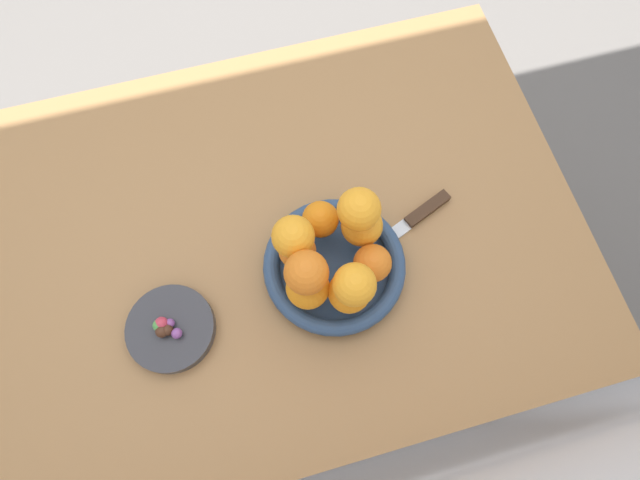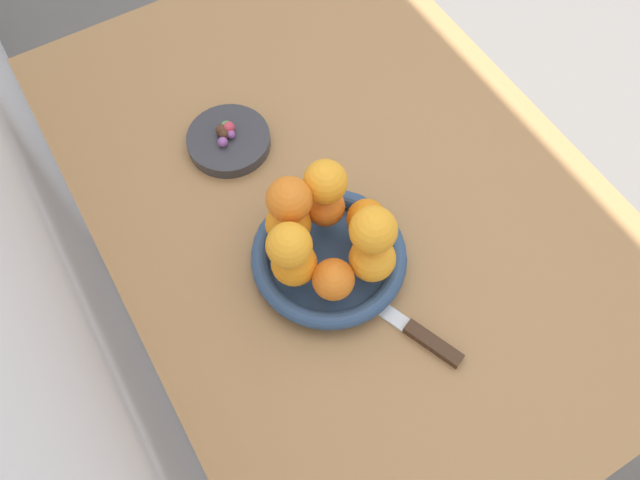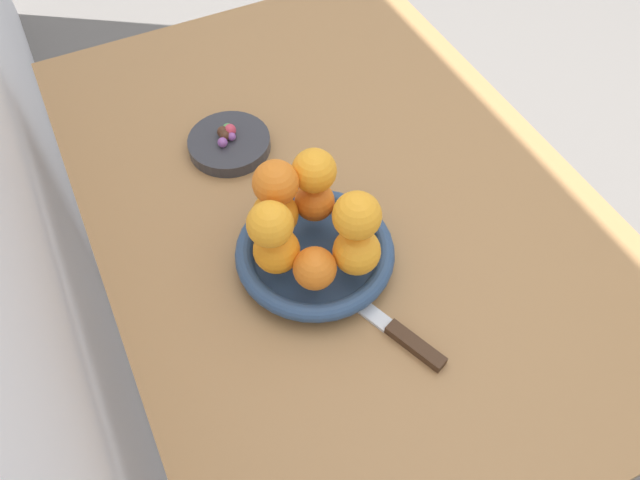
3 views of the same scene
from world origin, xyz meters
name	(u,v)px [view 1 (image 1 of 3)]	position (x,y,z in m)	size (l,w,h in m)	color
ground_plane	(287,320)	(0.00, 0.00, 0.00)	(6.00, 6.00, 0.00)	slate
dining_table	(265,254)	(0.00, 0.00, 0.65)	(1.10, 0.76, 0.74)	#9E7042
fruit_bowl	(334,266)	(-0.11, 0.09, 0.76)	(0.23, 0.23, 0.04)	navy
candy_dish	(171,329)	(0.17, 0.12, 0.75)	(0.14, 0.14, 0.02)	#333338
orange_0	(297,250)	(-0.05, 0.06, 0.81)	(0.06, 0.06, 0.06)	orange
orange_1	(308,287)	(-0.05, 0.13, 0.81)	(0.07, 0.07, 0.07)	orange
orange_2	(349,292)	(-0.11, 0.15, 0.81)	(0.06, 0.06, 0.06)	orange
orange_3	(372,263)	(-0.16, 0.11, 0.81)	(0.06, 0.06, 0.06)	orange
orange_4	(362,226)	(-0.16, 0.05, 0.81)	(0.07, 0.07, 0.07)	orange
orange_5	(320,219)	(-0.10, 0.02, 0.81)	(0.06, 0.06, 0.06)	orange
orange_6	(355,285)	(-0.11, 0.15, 0.88)	(0.06, 0.06, 0.06)	orange
orange_7	(359,209)	(-0.15, 0.05, 0.88)	(0.06, 0.06, 0.06)	orange
orange_8	(306,272)	(-0.05, 0.12, 0.88)	(0.06, 0.06, 0.06)	orange
orange_9	(293,237)	(-0.05, 0.06, 0.87)	(0.06, 0.06, 0.06)	orange
candy_ball_0	(159,325)	(0.18, 0.11, 0.77)	(0.02, 0.02, 0.02)	#4C9947
candy_ball_1	(161,324)	(0.18, 0.11, 0.77)	(0.02, 0.02, 0.02)	#C6384C
candy_ball_2	(177,333)	(0.16, 0.13, 0.77)	(0.02, 0.02, 0.02)	#8C4C99
candy_ball_3	(167,330)	(0.17, 0.12, 0.77)	(0.02, 0.02, 0.02)	#472819
candy_ball_4	(162,331)	(0.18, 0.12, 0.77)	(0.02, 0.02, 0.02)	#472819
candy_ball_5	(170,323)	(0.17, 0.11, 0.77)	(0.01, 0.01, 0.01)	#8C4C99
knife	(400,229)	(-0.23, 0.05, 0.75)	(0.25, 0.12, 0.01)	#3F2819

